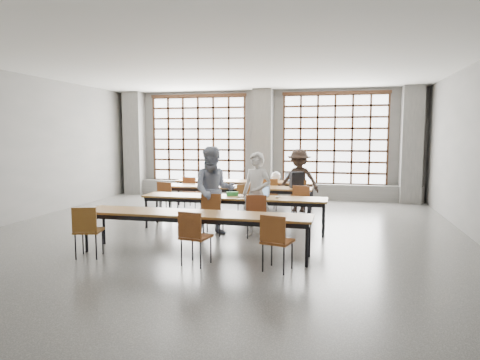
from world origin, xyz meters
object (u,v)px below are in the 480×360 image
Objects in this scene: chair_back_mid at (270,191)px; laptop_back at (291,179)px; desk_row_a at (245,183)px; chair_near_mid at (194,233)px; desk_row_b at (234,189)px; chair_mid_right at (302,200)px; chair_back_left at (191,189)px; backpack at (297,180)px; chair_near_right at (276,237)px; plastic_bag at (276,176)px; phone at (241,197)px; desk_row_d at (195,216)px; mouse at (277,197)px; chair_front_left at (212,210)px; laptop_front at (261,194)px; student_female at (214,191)px; student_male at (257,195)px; chair_mid_centre at (245,198)px; chair_near_left at (87,227)px; chair_front_right at (256,211)px; desk_row_c at (234,199)px; chair_mid_left at (167,195)px; green_box at (232,194)px; chair_back_right at (299,192)px; red_pouch at (89,228)px; student_back at (299,180)px.

chair_back_mid is 2.10× the size of laptop_back.
desk_row_a is 5.76m from chair_near_mid.
desk_row_b is 4.55× the size of chair_mid_right.
backpack is (3.02, -0.64, 0.39)m from chair_back_left.
chair_near_mid is (1.84, -5.12, 0.00)m from chair_back_left.
chair_near_right is 5.86m from plastic_bag.
desk_row_d is at bearing -100.60° from phone.
mouse reaches higher than phone.
desk_row_b is 30.77× the size of phone.
laptop_front is at bearing 40.26° from chair_front_left.
chair_near_mid is at bearing -98.45° from student_female.
chair_near_right is 2.29m from student_male.
chair_near_left is (-1.86, -3.80, 0.00)m from chair_mid_centre.
chair_front_left is at bearing 52.29° from chair_near_left.
chair_mid_right is 3.80m from chair_near_right.
desk_row_a is 4.55× the size of chair_front_right.
student_male reaches higher than chair_near_mid.
desk_row_c is 8.93× the size of laptop_front.
chair_near_right is (1.59, -2.03, 0.00)m from chair_front_left.
chair_mid_centre is (0.00, 1.14, -0.13)m from desk_row_c.
desk_row_a is 2.52m from chair_mid_left.
laptop_front is 1.12× the size of backpack.
student_male is 2.39m from backpack.
student_female is 4.35× the size of laptop_back.
green_box is at bearing -28.26° from chair_mid_left.
chair_front_left is at bearing -45.64° from chair_mid_left.
chair_back_left is at bearing 143.61° from backpack.
desk_row_b is 1.00× the size of desk_row_d.
chair_near_right is at bearing -80.00° from chair_back_mid.
chair_back_right is 1.00× the size of chair_mid_left.
red_pouch is (-3.06, -4.40, -0.43)m from backpack.
chair_back_mid is at bearing 79.39° from green_box.
student_female is 2.64m from red_pouch.
desk_row_a is at bearing -176.82° from plastic_bag.
student_back reaches higher than chair_back_right.
chair_near_right reaches higher than desk_row_a.
chair_back_right is (1.60, 0.69, -0.13)m from desk_row_b.
desk_row_a is 3.40m from mouse.
mouse is (0.33, 0.61, 0.21)m from chair_front_right.
chair_mid_left is at bearing 167.44° from backpack.
chair_mid_left is 2.81m from laptop_front.
chair_near_left is at bearing -127.71° from chair_front_left.
desk_row_a is at bearing 92.05° from chair_front_left.
green_box is at bearing -117.37° from chair_back_right.
chair_back_left is 0.48× the size of student_female.
chair_back_right is 0.51× the size of student_male.
chair_mid_right reaches higher than red_pouch.
chair_back_right is at bearing -21.35° from desk_row_a.
laptop_front is at bearing -104.50° from chair_back_right.
desk_row_c is 2.20× the size of student_female.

